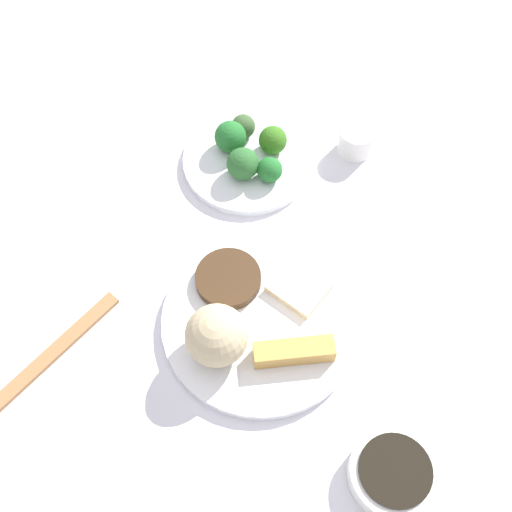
% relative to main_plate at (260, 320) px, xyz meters
% --- Properties ---
extents(tabletop, '(2.20, 2.20, 0.02)m').
position_rel_main_plate_xyz_m(tabletop, '(-0.00, -0.00, -0.02)').
color(tabletop, silver).
rests_on(tabletop, ground).
extents(main_plate, '(0.28, 0.28, 0.02)m').
position_rel_main_plate_xyz_m(main_plate, '(0.00, 0.00, 0.00)').
color(main_plate, white).
rests_on(main_plate, tabletop).
extents(rice_scoop, '(0.08, 0.08, 0.08)m').
position_rel_main_plate_xyz_m(rice_scoop, '(-0.07, 0.02, 0.05)').
color(rice_scoop, '#C4B285').
rests_on(rice_scoop, main_plate).
extents(spring_roll, '(0.09, 0.10, 0.03)m').
position_rel_main_plate_xyz_m(spring_roll, '(-0.02, -0.07, 0.02)').
color(spring_roll, gold).
rests_on(spring_roll, main_plate).
extents(crab_rangoon_wonton, '(0.07, 0.08, 0.01)m').
position_rel_main_plate_xyz_m(crab_rangoon_wonton, '(0.07, -0.02, 0.01)').
color(crab_rangoon_wonton, beige).
rests_on(crab_rangoon_wonton, main_plate).
extents(stir_fry_heap, '(0.09, 0.09, 0.02)m').
position_rel_main_plate_xyz_m(stir_fry_heap, '(0.02, 0.07, 0.02)').
color(stir_fry_heap, '#422B17').
rests_on(stir_fry_heap, main_plate).
extents(broccoli_plate, '(0.21, 0.21, 0.01)m').
position_rel_main_plate_xyz_m(broccoli_plate, '(0.23, 0.17, -0.00)').
color(broccoli_plate, white).
rests_on(broccoli_plate, tabletop).
extents(broccoli_floret_0, '(0.05, 0.05, 0.05)m').
position_rel_main_plate_xyz_m(broccoli_floret_0, '(0.26, 0.15, 0.03)').
color(broccoli_floret_0, '#36711C').
rests_on(broccoli_floret_0, broccoli_plate).
extents(broccoli_floret_1, '(0.05, 0.05, 0.05)m').
position_rel_main_plate_xyz_m(broccoli_floret_1, '(0.23, 0.20, 0.03)').
color(broccoli_floret_1, '#226C2A').
rests_on(broccoli_floret_1, broccoli_plate).
extents(broccoli_floret_2, '(0.05, 0.05, 0.05)m').
position_rel_main_plate_xyz_m(broccoli_floret_2, '(0.20, 0.16, 0.03)').
color(broccoli_floret_2, '#2C662D').
rests_on(broccoli_floret_2, broccoli_plate).
extents(broccoli_floret_4, '(0.04, 0.04, 0.04)m').
position_rel_main_plate_xyz_m(broccoli_floret_4, '(0.26, 0.20, 0.03)').
color(broccoli_floret_4, '#3B592F').
rests_on(broccoli_floret_4, broccoli_plate).
extents(broccoli_floret_6, '(0.04, 0.04, 0.04)m').
position_rel_main_plate_xyz_m(broccoli_floret_6, '(0.21, 0.12, 0.03)').
color(broccoli_floret_6, '#226E2A').
rests_on(broccoli_floret_6, broccoli_plate).
extents(soy_sauce_bowl, '(0.11, 0.11, 0.03)m').
position_rel_main_plate_xyz_m(soy_sauce_bowl, '(-0.09, -0.25, 0.01)').
color(soy_sauce_bowl, white).
rests_on(soy_sauce_bowl, tabletop).
extents(soy_sauce_bowl_liquid, '(0.09, 0.09, 0.00)m').
position_rel_main_plate_xyz_m(soy_sauce_bowl_liquid, '(-0.09, -0.25, 0.03)').
color(soy_sauce_bowl_liquid, black).
rests_on(soy_sauce_bowl_liquid, soy_sauce_bowl).
extents(teacup, '(0.06, 0.06, 0.05)m').
position_rel_main_plate_xyz_m(teacup, '(0.35, 0.04, 0.02)').
color(teacup, white).
rests_on(teacup, tabletop).
extents(chopsticks_pair, '(0.24, 0.05, 0.01)m').
position_rel_main_plate_xyz_m(chopsticks_pair, '(-0.20, 0.21, -0.00)').
color(chopsticks_pair, '#A57244').
rests_on(chopsticks_pair, tabletop).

